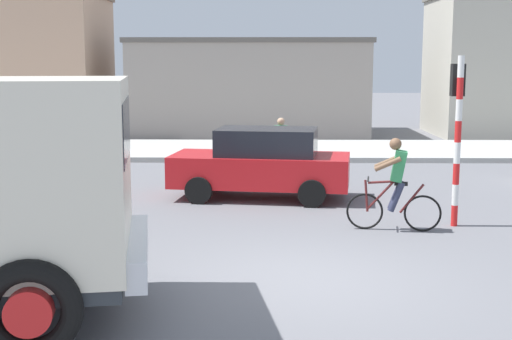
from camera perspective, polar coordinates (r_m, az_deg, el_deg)
The scene contains 7 objects.
ground_plane at distance 10.13m, azimuth 3.74°, elevation -8.93°, with size 120.00×120.00×0.00m, color slate.
sidewalk_far at distance 23.95m, azimuth 2.05°, elevation 1.64°, with size 80.00×5.00×0.16m, color #ADADA8.
cyclist at distance 13.02m, azimuth 11.29°, elevation -1.16°, with size 1.71×0.54×1.72m.
traffic_light_pole at distance 13.59m, azimuth 16.14°, elevation 4.19°, with size 0.24×0.43×3.20m.
car_far_side at distance 15.82m, azimuth 0.50°, elevation 0.59°, with size 4.19×2.28×1.60m.
pedestrian_near_kerb at distance 18.56m, azimuth 2.04°, elevation 1.91°, with size 0.34×0.22×1.62m.
building_mid_block at distance 30.28m, azimuth -0.54°, elevation 6.83°, with size 10.01×5.40×4.02m.
Camera 1 is at (-0.52, -9.63, 3.09)m, focal length 48.96 mm.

